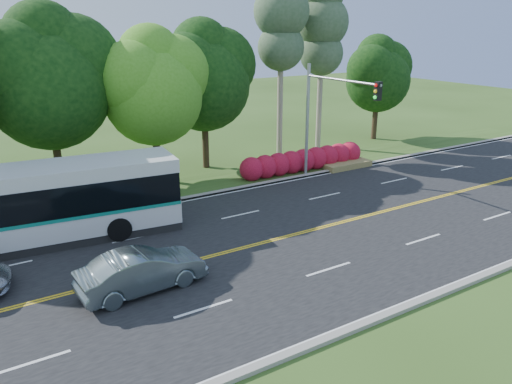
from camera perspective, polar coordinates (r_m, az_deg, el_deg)
ground at (r=23.00m, az=3.69°, el=-5.10°), size 120.00×120.00×0.00m
road at (r=23.00m, az=3.69°, el=-5.07°), size 60.00×14.00×0.02m
curb_north at (r=28.69m, az=-4.56°, el=-0.04°), size 60.00×0.30×0.15m
curb_south at (r=18.28m, az=17.03°, el=-12.39°), size 60.00×0.30×0.15m
grass_verge at (r=30.28m, az=-6.16°, el=0.87°), size 60.00×4.00×0.10m
lane_markings at (r=22.94m, az=3.50°, el=-5.10°), size 57.60×13.82×0.00m
tree_row at (r=30.19m, az=-18.39°, el=12.96°), size 44.70×9.10×13.84m
bougainvillea_hedge at (r=33.01m, az=5.76°, el=3.60°), size 9.50×2.25×1.50m
traffic_signal at (r=29.67m, az=8.18°, el=9.61°), size 0.42×6.10×7.00m
transit_bus at (r=23.68m, az=-25.01°, el=-1.69°), size 13.38×4.17×3.44m
sedan at (r=18.72m, az=-12.90°, el=-8.77°), size 4.73×1.94×1.52m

